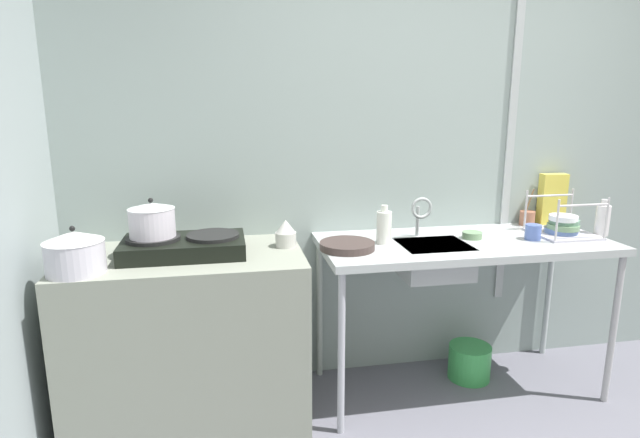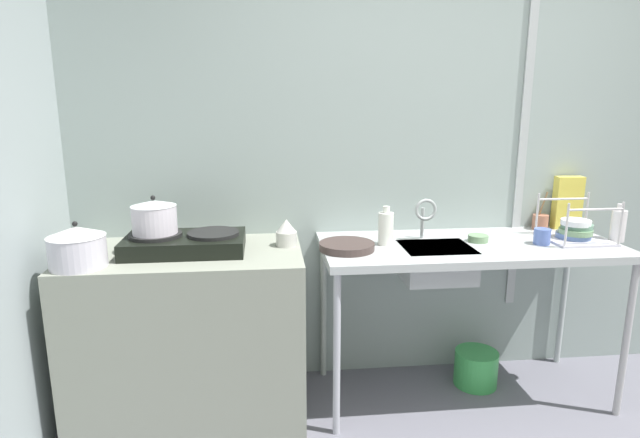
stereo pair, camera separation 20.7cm
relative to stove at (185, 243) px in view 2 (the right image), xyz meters
name	(u,v)px [view 2 (the right image)]	position (x,y,z in m)	size (l,w,h in m)	color
wall_back	(445,150)	(1.46, 0.38, 0.42)	(5.04, 0.10, 2.70)	#93A19D
wall_metal_strip	(524,126)	(1.90, 0.32, 0.55)	(0.05, 0.01, 2.16)	#ADB2B2
counter_concrete	(191,333)	(0.00, 0.00, -0.49)	(1.16, 0.65, 0.89)	gray
counter_sink	(469,254)	(1.48, 0.00, -0.11)	(1.58, 0.65, 0.89)	#ADB2B2
stove	(185,243)	(0.00, 0.00, 0.00)	(0.59, 0.35, 0.10)	black
pot_on_left_burner	(154,217)	(-0.14, 0.00, 0.14)	(0.22, 0.22, 0.19)	silver
pot_beside_stove	(77,247)	(-0.45, -0.20, 0.05)	(0.26, 0.26, 0.21)	silver
percolator	(286,233)	(0.51, 0.06, 0.02)	(0.11, 0.11, 0.14)	beige
sink_basin	(436,263)	(1.29, -0.05, -0.13)	(0.36, 0.31, 0.17)	#ADB2B2
faucet	(425,213)	(1.26, 0.10, 0.10)	(0.12, 0.07, 0.23)	#ADB2B2
frying_pan	(347,246)	(0.81, -0.05, -0.03)	(0.28, 0.28, 0.04)	#3E302D
dish_rack	(575,231)	(2.08, 0.00, 0.00)	(0.32, 0.31, 0.24)	#BEB7BB
cup_by_rack	(542,236)	(1.86, -0.05, -0.01)	(0.09, 0.09, 0.08)	#5068B5
small_bowl_on_drainboard	(478,238)	(1.54, 0.03, -0.03)	(0.11, 0.11, 0.04)	gray
bottle_by_sink	(386,228)	(1.03, 0.02, 0.04)	(0.08, 0.08, 0.21)	white
bottle_by_rack	(618,225)	(2.29, -0.04, 0.04)	(0.08, 0.08, 0.20)	white
cereal_box	(567,203)	(2.18, 0.27, 0.11)	(0.16, 0.07, 0.31)	#E1CA49
utensil_jar	(540,222)	(2.02, 0.26, 0.00)	(0.09, 0.09, 0.22)	#A4664D
bucket_on_floor	(476,368)	(1.61, 0.08, -0.83)	(0.25, 0.25, 0.21)	green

